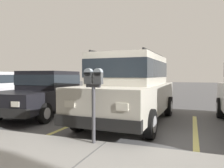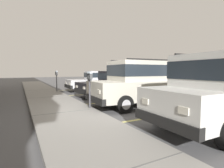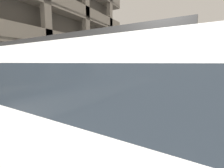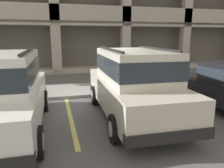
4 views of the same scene
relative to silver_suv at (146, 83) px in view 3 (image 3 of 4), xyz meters
The scene contains 9 objects.
ground_plane 2.48m from the silver_suv, 94.62° to the left, with size 80.00×80.00×0.10m.
sidewalk 3.65m from the silver_suv, 92.91° to the left, with size 40.00×2.20×0.12m.
parking_stall_lines 1.97m from the silver_suv, 29.00° to the left, with size 13.06×4.80×0.01m.
silver_suv is the anchor object (origin of this frame).
red_sedan 3.47m from the silver_suv, behind, with size 2.06×4.80×2.03m.
dark_hatchback 3.25m from the silver_suv, ahead, with size 2.10×4.61×1.54m.
blue_coupe 6.51m from the silver_suv, ahead, with size 1.89×4.50×1.54m.
parking_meter_near 2.55m from the silver_suv, 89.42° to the left, with size 0.35×0.12×1.41m.
parking_meter_far 6.99m from the silver_suv, 21.69° to the left, with size 0.35×0.12×1.45m.
Camera 3 is at (-4.87, -3.73, 1.80)m, focal length 24.00 mm.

